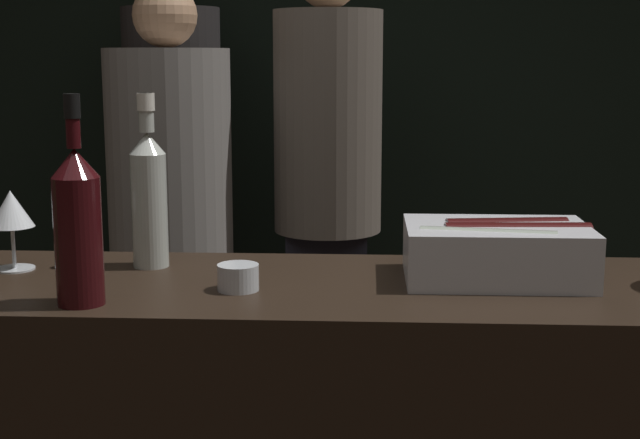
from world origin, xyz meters
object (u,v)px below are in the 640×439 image
red_wine_bottle_black_foil (78,223)px  person_blond_tee (328,182)px  person_grey_polo (171,213)px  candle_votive (238,277)px  person_in_hoodie (175,166)px  white_wine_bottle (149,193)px  ice_bin_with_bottles (499,249)px  wine_glass (11,211)px

red_wine_bottle_black_foil → person_blond_tee: person_blond_tee is taller
person_blond_tee → person_grey_polo: size_ratio=1.08×
candle_votive → person_grey_polo: person_grey_polo is taller
person_in_hoodie → white_wine_bottle: bearing=-34.9°
ice_bin_with_bottles → white_wine_bottle: white_wine_bottle is taller
wine_glass → ice_bin_with_bottles: bearing=-1.7°
wine_glass → person_in_hoodie: size_ratio=0.09×
candle_votive → ice_bin_with_bottles: bearing=12.4°
ice_bin_with_bottles → red_wine_bottle_black_foil: red_wine_bottle_black_foil is taller
person_blond_tee → person_grey_polo: 0.55m
ice_bin_with_bottles → white_wine_bottle: (-0.71, 0.07, 0.09)m
ice_bin_with_bottles → person_in_hoodie: 1.93m
ice_bin_with_bottles → white_wine_bottle: 0.72m
person_grey_polo → candle_votive: bearing=157.0°
red_wine_bottle_black_foil → person_grey_polo: bearing=96.2°
wine_glass → person_grey_polo: (0.07, 1.17, -0.21)m
white_wine_bottle → person_blond_tee: bearing=76.3°
person_grey_polo → ice_bin_with_bottles: bearing=176.7°
ice_bin_with_bottles → person_in_hoodie: size_ratio=0.20×
candle_votive → person_blond_tee: (0.10, 1.47, -0.02)m
red_wine_bottle_black_foil → person_in_hoodie: size_ratio=0.20×
candle_votive → person_in_hoodie: bearing=105.9°
wine_glass → person_grey_polo: size_ratio=0.10×
person_grey_polo → red_wine_bottle_black_foil: bearing=145.4°
wine_glass → person_in_hoodie: person_in_hoodie is taller
candle_votive → person_in_hoodie: 1.83m
ice_bin_with_bottles → wine_glass: 0.98m
white_wine_bottle → person_grey_polo: 1.17m
red_wine_bottle_black_foil → person_in_hoodie: (-0.24, 1.87, -0.13)m
person_blond_tee → ice_bin_with_bottles: bearing=78.7°
white_wine_bottle → red_wine_bottle_black_foil: bearing=-100.5°
wine_glass → white_wine_bottle: 0.28m
candle_votive → person_in_hoodie: person_in_hoodie is taller
red_wine_bottle_black_foil → white_wine_bottle: bearing=79.5°
ice_bin_with_bottles → candle_votive: ice_bin_with_bottles is taller
candle_votive → red_wine_bottle_black_foil: size_ratio=0.21×
wine_glass → person_blond_tee: 1.46m
person_in_hoodie → candle_votive: bearing=-29.5°
white_wine_bottle → person_grey_polo: size_ratio=0.21×
person_blond_tee → candle_votive: bearing=58.4°
wine_glass → person_grey_polo: bearing=86.8°
red_wine_bottle_black_foil → person_blond_tee: 1.62m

